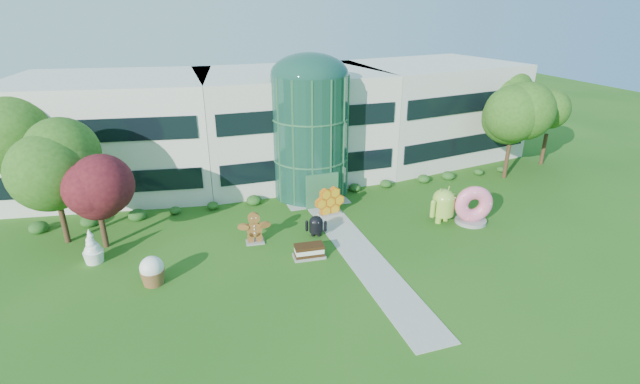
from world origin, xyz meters
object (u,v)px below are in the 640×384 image
object	(u,v)px
gingerbread	(254,228)
donut	(473,204)
android_green	(443,203)
android_black	(316,224)

from	to	relation	value
gingerbread	donut	bearing A→B (deg)	-1.49
android_green	donut	world-z (taller)	android_green
android_green	gingerbread	world-z (taller)	android_green
android_green	donut	distance (m)	2.09
android_black	donut	distance (m)	11.49
android_green	gingerbread	bearing A→B (deg)	159.59
android_green	android_black	bearing A→B (deg)	159.77
donut	gingerbread	world-z (taller)	donut
donut	android_black	bearing A→B (deg)	-172.93
android_black	gingerbread	distance (m)	4.19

